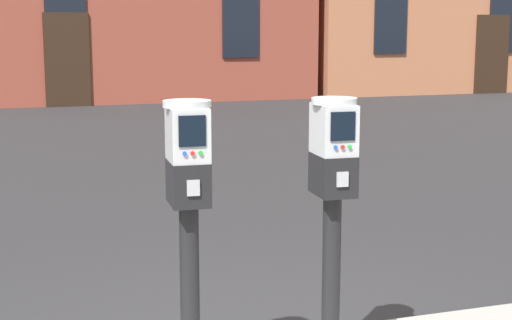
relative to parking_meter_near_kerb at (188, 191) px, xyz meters
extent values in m
cylinder|color=black|center=(0.00, 0.00, -0.49)|extent=(0.10, 0.10, 0.85)
cube|color=black|center=(0.00, 0.00, 0.04)|extent=(0.18, 0.25, 0.20)
cube|color=#A5A8AD|center=(-0.01, -0.12, 0.04)|extent=(0.06, 0.02, 0.07)
cube|color=#B7BABF|center=(0.00, 0.00, 0.26)|extent=(0.18, 0.24, 0.24)
cube|color=black|center=(-0.01, -0.12, 0.29)|extent=(0.12, 0.02, 0.14)
cylinder|color=blue|center=(-0.04, -0.12, 0.19)|extent=(0.02, 0.01, 0.02)
cylinder|color=red|center=(-0.01, -0.12, 0.19)|extent=(0.02, 0.01, 0.02)
cylinder|color=green|center=(0.03, -0.12, 0.19)|extent=(0.02, 0.01, 0.02)
cylinder|color=#B7BABF|center=(0.00, 0.00, 0.40)|extent=(0.23, 0.23, 0.03)
cylinder|color=black|center=(0.71, 0.00, -0.49)|extent=(0.10, 0.10, 0.85)
cube|color=black|center=(0.71, 0.00, 0.03)|extent=(0.18, 0.25, 0.20)
cube|color=#A5A8AD|center=(0.70, -0.12, 0.03)|extent=(0.06, 0.02, 0.07)
cube|color=#B7BABF|center=(0.71, 0.00, 0.25)|extent=(0.18, 0.24, 0.24)
cube|color=black|center=(0.71, -0.12, 0.28)|extent=(0.12, 0.02, 0.13)
cylinder|color=blue|center=(0.67, -0.12, 0.19)|extent=(0.02, 0.01, 0.02)
cylinder|color=red|center=(0.70, -0.12, 0.19)|extent=(0.02, 0.01, 0.02)
cylinder|color=green|center=(0.74, -0.12, 0.19)|extent=(0.02, 0.01, 0.02)
cylinder|color=#B7BABF|center=(0.71, 0.00, 0.39)|extent=(0.23, 0.23, 0.03)
cube|color=black|center=(0.73, 14.61, 0.80)|extent=(0.90, 0.06, 1.60)
cube|color=black|center=(4.81, 14.61, 0.80)|extent=(0.90, 0.06, 1.60)
cube|color=black|center=(0.73, 14.61, 0.00)|extent=(1.00, 0.07, 2.10)
cube|color=black|center=(8.83, 14.61, 0.85)|extent=(0.90, 0.06, 1.60)
cube|color=black|center=(12.24, 14.61, 0.85)|extent=(0.90, 0.06, 1.60)
cube|color=black|center=(11.91, 14.61, 0.00)|extent=(1.00, 0.07, 2.10)
camera|label=1|loc=(-0.80, -3.35, 0.73)|focal=54.45mm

